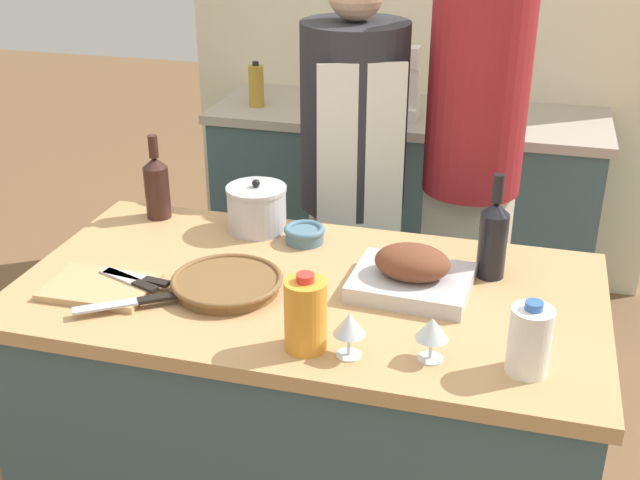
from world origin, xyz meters
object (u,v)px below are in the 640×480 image
(condiment_bottle_tall, at_px, (256,86))
(milk_jug, at_px, (530,340))
(roasting_pan, at_px, (412,274))
(wine_glass_left, at_px, (349,325))
(knife_paring, at_px, (131,280))
(person_cook_guest, at_px, (473,151))
(mixing_bowl, at_px, (305,234))
(juice_jug, at_px, (306,314))
(knife_chef, at_px, (129,303))
(wine_bottle_dark, at_px, (493,237))
(condiment_bottle_short, at_px, (344,91))
(stand_mixer, at_px, (398,89))
(wicker_basket, at_px, (227,283))
(knife_bread, at_px, (139,278))
(wine_bottle_green, at_px, (157,186))
(cutting_board, at_px, (100,287))
(stock_pot, at_px, (257,208))
(wine_glass_right, at_px, (432,330))

(condiment_bottle_tall, bearing_deg, milk_jug, -54.61)
(roasting_pan, xyz_separation_m, wine_glass_left, (-0.09, -0.34, 0.03))
(knife_paring, xyz_separation_m, person_cook_guest, (0.79, 1.00, 0.10))
(mixing_bowl, xyz_separation_m, juice_jug, (0.16, -0.55, 0.06))
(knife_chef, bearing_deg, wine_bottle_dark, 26.44)
(mixing_bowl, xyz_separation_m, knife_paring, (-0.36, -0.39, -0.01))
(condiment_bottle_short, bearing_deg, stand_mixer, 0.36)
(wicker_basket, relative_size, stand_mixer, 0.97)
(milk_jug, xyz_separation_m, knife_paring, (-1.02, 0.12, -0.06))
(milk_jug, height_order, stand_mixer, stand_mixer)
(mixing_bowl, xyz_separation_m, knife_bread, (-0.35, -0.37, -0.01))
(roasting_pan, bearing_deg, juice_jug, -119.46)
(milk_jug, height_order, condiment_bottle_tall, condiment_bottle_tall)
(juice_jug, bearing_deg, knife_chef, 174.11)
(wine_glass_left, bearing_deg, mixing_bowl, 115.61)
(wine_bottle_green, height_order, knife_chef, wine_bottle_green)
(cutting_board, xyz_separation_m, juice_jug, (0.60, -0.12, 0.08))
(mixing_bowl, distance_m, milk_jug, 0.83)
(juice_jug, relative_size, wine_bottle_green, 0.71)
(mixing_bowl, distance_m, knife_paring, 0.53)
(stock_pot, distance_m, juice_jug, 0.68)
(cutting_board, distance_m, wine_glass_right, 0.89)
(mixing_bowl, bearing_deg, stock_pot, 164.16)
(cutting_board, relative_size, person_cook_guest, 0.16)
(wine_glass_left, xyz_separation_m, knife_bread, (-0.61, 0.18, -0.06))
(juice_jug, xyz_separation_m, wine_glass_left, (0.10, -0.01, -0.01))
(cutting_board, height_order, condiment_bottle_tall, condiment_bottle_tall)
(wine_bottle_dark, distance_m, stand_mixer, 1.37)
(mixing_bowl, distance_m, wine_bottle_dark, 0.56)
(juice_jug, distance_m, wine_glass_left, 0.10)
(mixing_bowl, distance_m, wine_glass_left, 0.62)
(juice_jug, height_order, condiment_bottle_tall, condiment_bottle_tall)
(wine_bottle_green, height_order, wine_glass_right, wine_bottle_green)
(wine_bottle_green, height_order, wine_bottle_dark, wine_bottle_dark)
(juice_jug, height_order, knife_paring, juice_jug)
(stock_pot, distance_m, milk_jug, 0.99)
(wine_glass_right, distance_m, condiment_bottle_tall, 2.02)
(stock_pot, height_order, knife_chef, stock_pot)
(juice_jug, height_order, condiment_bottle_short, condiment_bottle_short)
(mixing_bowl, relative_size, wine_bottle_dark, 0.42)
(wicker_basket, distance_m, knife_paring, 0.26)
(cutting_board, bearing_deg, knife_chef, -30.72)
(stock_pot, height_order, mixing_bowl, stock_pot)
(wicker_basket, height_order, wine_glass_left, wine_glass_left)
(condiment_bottle_short, distance_m, person_cook_guest, 0.84)
(wine_glass_right, bearing_deg, cutting_board, 173.84)
(wine_glass_right, xyz_separation_m, knife_bread, (-0.79, 0.15, -0.06))
(stock_pot, bearing_deg, juice_jug, -61.26)
(milk_jug, bearing_deg, wine_bottle_green, 153.67)
(condiment_bottle_tall, bearing_deg, wine_bottle_dark, -49.17)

